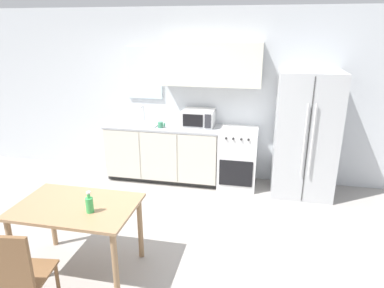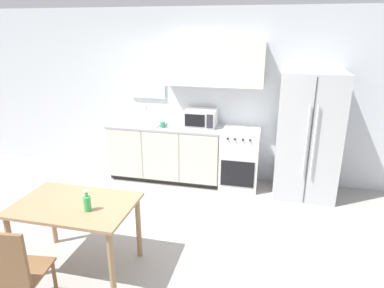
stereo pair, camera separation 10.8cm
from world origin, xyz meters
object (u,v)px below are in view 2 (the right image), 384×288
object	(u,v)px
microwave	(201,118)
oven_range	(240,158)
refrigerator	(308,136)
coffee_mug	(163,125)
dining_table	(75,213)
drink_bottle	(87,203)
dining_chair_near	(14,270)

from	to	relation	value
microwave	oven_range	bearing A→B (deg)	-7.91
refrigerator	coffee_mug	size ratio (longest dim) A/B	16.05
refrigerator	microwave	world-z (taller)	refrigerator
dining_table	drink_bottle	size ratio (longest dim) A/B	5.52
dining_table	dining_chair_near	distance (m)	0.77
microwave	drink_bottle	size ratio (longest dim) A/B	2.29
dining_chair_near	drink_bottle	distance (m)	0.79
coffee_mug	dining_table	xyz separation A→B (m)	(-0.20, -2.24, -0.32)
coffee_mug	dining_table	size ratio (longest dim) A/B	0.10
microwave	dining_table	bearing A→B (deg)	-107.08
dining_chair_near	drink_bottle	world-z (taller)	drink_bottle
dining_chair_near	drink_bottle	xyz separation A→B (m)	(0.31, 0.67, 0.29)
coffee_mug	dining_table	bearing A→B (deg)	-95.05
refrigerator	coffee_mug	xyz separation A→B (m)	(-2.17, -0.07, 0.05)
coffee_mug	dining_table	distance (m)	2.28
oven_range	drink_bottle	xyz separation A→B (m)	(-1.20, -2.46, 0.37)
oven_range	dining_table	bearing A→B (deg)	-120.61
refrigerator	oven_range	bearing A→B (deg)	176.81
microwave	drink_bottle	world-z (taller)	microwave
refrigerator	dining_chair_near	size ratio (longest dim) A/B	1.97
refrigerator	dining_chair_near	bearing A→B (deg)	-128.76
oven_range	refrigerator	world-z (taller)	refrigerator
coffee_mug	drink_bottle	size ratio (longest dim) A/B	0.54
microwave	drink_bottle	xyz separation A→B (m)	(-0.55, -2.55, -0.22)
drink_bottle	dining_table	bearing A→B (deg)	155.24
oven_range	refrigerator	bearing A→B (deg)	-3.19
microwave	coffee_mug	size ratio (longest dim) A/B	4.26
oven_range	microwave	size ratio (longest dim) A/B	1.89
oven_range	drink_bottle	bearing A→B (deg)	-115.94
microwave	drink_bottle	distance (m)	2.62
oven_range	dining_table	xyz separation A→B (m)	(-1.40, -2.37, 0.18)
refrigerator	coffee_mug	distance (m)	2.17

